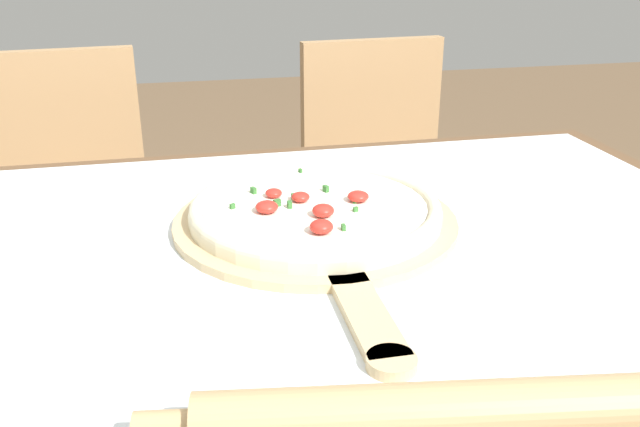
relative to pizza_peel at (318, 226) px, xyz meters
The scene contains 7 objects.
dining_table 0.14m from the pizza_peel, 120.80° to the right, with size 1.36×0.93×0.77m.
towel_cloth 0.07m from the pizza_peel, 120.80° to the right, with size 1.28×0.85×0.00m.
pizza_peel is the anchor object (origin of this frame).
pizza 0.03m from the pizza_peel, 90.72° to the left, with size 0.35×0.35×0.04m.
rolling_pin 0.43m from the pizza_peel, 89.74° to the right, with size 0.47×0.11×0.05m.
chair_left 0.92m from the pizza_peel, 120.47° to the left, with size 0.44×0.44×0.91m.
chair_right 0.87m from the pizza_peel, 66.22° to the left, with size 0.43×0.43×0.91m.
Camera 1 is at (-0.14, -0.78, 1.16)m, focal length 38.00 mm.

